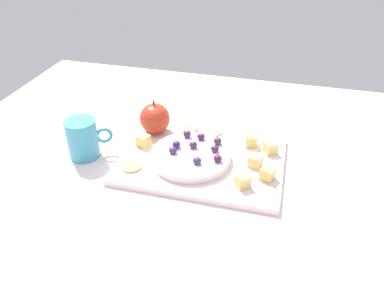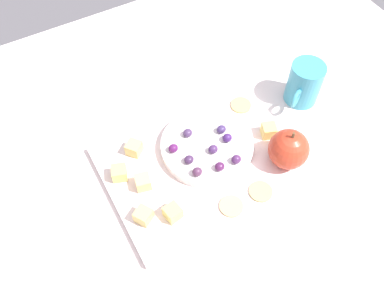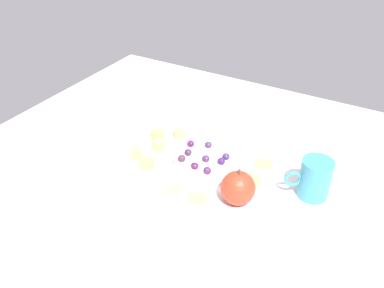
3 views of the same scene
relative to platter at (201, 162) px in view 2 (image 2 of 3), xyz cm
name	(u,v)px [view 2 (image 2 of 3)]	position (x,y,z in cm)	size (l,w,h in cm)	color
table	(206,158)	(-2.20, -1.68, -2.45)	(124.83, 101.78, 3.43)	silver
platter	(201,162)	(0.00, 0.00, 0.00)	(36.32, 26.89, 1.47)	silver
serving_dish	(207,147)	(-2.02, -1.49, 1.68)	(17.78, 17.78, 1.89)	white
apple_whole	(289,149)	(-13.87, 7.83, 4.51)	(7.56, 7.56, 7.56)	#BD3721
apple_stem	(293,135)	(-13.87, 7.83, 8.89)	(0.50, 0.50, 1.20)	brown
cheese_cube_0	(143,182)	(11.99, -0.32, 2.06)	(2.66, 2.66, 2.66)	#EAC177
cheese_cube_1	(119,173)	(14.96, -4.19, 2.06)	(2.66, 2.66, 2.66)	#EAC768
cheese_cube_2	(173,213)	(10.10, 7.61, 2.06)	(2.66, 2.66, 2.66)	#E4D06A
cheese_cube_3	(134,148)	(10.29, -7.88, 2.06)	(2.66, 2.66, 2.66)	#E8CC71
cheese_cube_4	(269,131)	(-14.57, 1.25, 2.06)	(2.66, 2.66, 2.66)	#F0D46A
cheese_cube_5	(144,216)	(14.73, 5.65, 2.06)	(2.66, 2.66, 2.66)	#E9CB6F
cracker_0	(261,191)	(-5.93, 11.21, 0.93)	(4.31, 4.31, 0.40)	tan
cracker_1	(241,105)	(-13.97, -7.66, 0.93)	(4.31, 4.31, 0.40)	tan
cracker_2	(231,206)	(0.28, 11.07, 0.93)	(4.31, 4.31, 0.40)	tan
grape_0	(236,159)	(-4.73, 4.49, 3.49)	(1.86, 1.67, 1.73)	#4B2656
grape_1	(211,150)	(-1.81, 0.46, 3.42)	(1.86, 1.67, 1.59)	#462959
grape_2	(188,133)	(0.10, -5.18, 3.38)	(1.86, 1.67, 1.52)	#462F57
grape_3	(189,160)	(2.84, 0.25, 3.38)	(1.86, 1.67, 1.52)	#3F264A
grape_4	(221,129)	(-5.99, -2.76, 3.39)	(1.86, 1.67, 1.54)	#402D60
grape_5	(173,148)	(4.18, -3.36, 3.42)	(1.86, 1.67, 1.59)	#541A55
grape_6	(197,172)	(2.82, 3.31, 3.48)	(1.86, 1.67, 1.71)	#502C4A
grape_7	(220,167)	(-1.30, 4.29, 3.41)	(1.86, 1.67, 1.57)	#4C1E4A
grape_8	(227,138)	(-5.87, -0.43, 3.46)	(1.86, 1.67, 1.68)	#3F2063
cup	(304,83)	(-27.01, -4.17, 3.95)	(9.68, 7.04, 9.36)	teal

